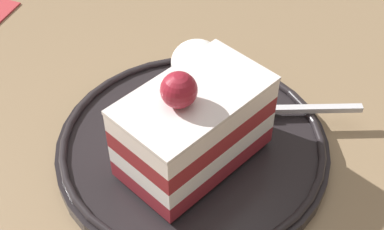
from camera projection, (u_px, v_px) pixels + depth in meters
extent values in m
plane|color=#856C4E|center=(193.00, 153.00, 0.45)|extent=(2.40, 2.40, 0.00)
cylinder|color=black|center=(192.00, 151.00, 0.44)|extent=(0.22, 0.22, 0.01)
torus|color=black|center=(192.00, 145.00, 0.44)|extent=(0.21, 0.21, 0.01)
cube|color=maroon|center=(194.00, 150.00, 0.42)|extent=(0.12, 0.08, 0.02)
cube|color=white|center=(194.00, 136.00, 0.41)|extent=(0.12, 0.08, 0.02)
cube|color=maroon|center=(194.00, 121.00, 0.40)|extent=(0.12, 0.08, 0.02)
cube|color=white|center=(194.00, 105.00, 0.38)|extent=(0.12, 0.08, 0.02)
cube|color=white|center=(194.00, 95.00, 0.38)|extent=(0.12, 0.08, 0.00)
sphere|color=maroon|center=(179.00, 90.00, 0.36)|extent=(0.02, 0.02, 0.02)
ellipsoid|color=white|center=(197.00, 63.00, 0.47)|extent=(0.05, 0.05, 0.04)
cube|color=silver|center=(316.00, 109.00, 0.46)|extent=(0.07, 0.05, 0.00)
cube|color=silver|center=(262.00, 110.00, 0.46)|extent=(0.02, 0.02, 0.00)
cube|color=silver|center=(237.00, 106.00, 0.46)|extent=(0.02, 0.01, 0.00)
cube|color=silver|center=(238.00, 109.00, 0.46)|extent=(0.02, 0.01, 0.00)
cube|color=silver|center=(238.00, 112.00, 0.45)|extent=(0.02, 0.01, 0.00)
cube|color=silver|center=(238.00, 114.00, 0.45)|extent=(0.02, 0.01, 0.00)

